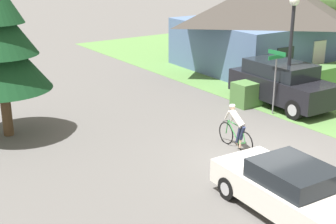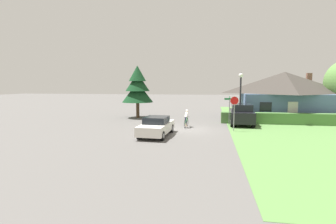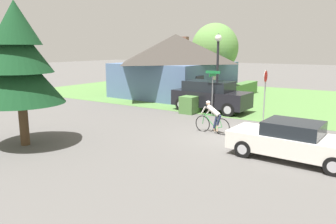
{
  "view_description": "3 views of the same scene",
  "coord_description": "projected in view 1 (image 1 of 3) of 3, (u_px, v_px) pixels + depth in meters",
  "views": [
    {
      "loc": [
        -10.13,
        -9.57,
        6.16
      ],
      "look_at": [
        -2.56,
        1.39,
        1.67
      ],
      "focal_mm": 50.0,
      "sensor_mm": 36.0,
      "label": 1
    },
    {
      "loc": [
        2.02,
        -21.01,
        3.69
      ],
      "look_at": [
        -1.55,
        0.42,
        1.35
      ],
      "focal_mm": 28.0,
      "sensor_mm": 36.0,
      "label": 2
    },
    {
      "loc": [
        -13.48,
        -5.31,
        3.88
      ],
      "look_at": [
        -1.91,
        2.28,
        1.16
      ],
      "focal_mm": 35.0,
      "sensor_mm": 36.0,
      "label": 3
    }
  ],
  "objects": [
    {
      "name": "ground_plane",
      "position": [
        259.0,
        158.0,
        14.89
      ],
      "size": [
        140.0,
        140.0,
        0.0
      ],
      "primitive_type": "plane",
      "color": "#5B5956"
    },
    {
      "name": "cottage_house",
      "position": [
        269.0,
        21.0,
        26.52
      ],
      "size": [
        9.73,
        8.23,
        4.99
      ],
      "rotation": [
        0.0,
        0.0,
        -0.03
      ],
      "color": "slate",
      "rests_on": "ground"
    },
    {
      "name": "hedge_row",
      "position": [
        327.0,
        76.0,
        22.79
      ],
      "size": [
        11.77,
        0.9,
        1.03
      ],
      "primitive_type": "cube",
      "color": "#4C7A3D",
      "rests_on": "ground"
    },
    {
      "name": "sedan_left_lane",
      "position": [
        292.0,
        191.0,
        11.42
      ],
      "size": [
        2.01,
        4.45,
        1.37
      ],
      "rotation": [
        0.0,
        0.0,
        1.51
      ],
      "color": "silver",
      "rests_on": "ground"
    },
    {
      "name": "cyclist",
      "position": [
        236.0,
        128.0,
        15.42
      ],
      "size": [
        0.44,
        1.8,
        1.51
      ],
      "rotation": [
        0.0,
        0.0,
        1.49
      ],
      "color": "black",
      "rests_on": "ground"
    },
    {
      "name": "parked_suv_right",
      "position": [
        281.0,
        84.0,
        19.86
      ],
      "size": [
        2.2,
        4.77,
        1.87
      ],
      "rotation": [
        0.0,
        0.0,
        1.53
      ],
      "color": "black",
      "rests_on": "ground"
    },
    {
      "name": "street_lamp",
      "position": [
        292.0,
        33.0,
        18.64
      ],
      "size": [
        0.4,
        0.4,
        4.72
      ],
      "color": "black",
      "rests_on": "ground"
    },
    {
      "name": "street_name_sign",
      "position": [
        276.0,
        71.0,
        18.46
      ],
      "size": [
        0.9,
        0.9,
        2.6
      ],
      "color": "gray",
      "rests_on": "ground"
    }
  ]
}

